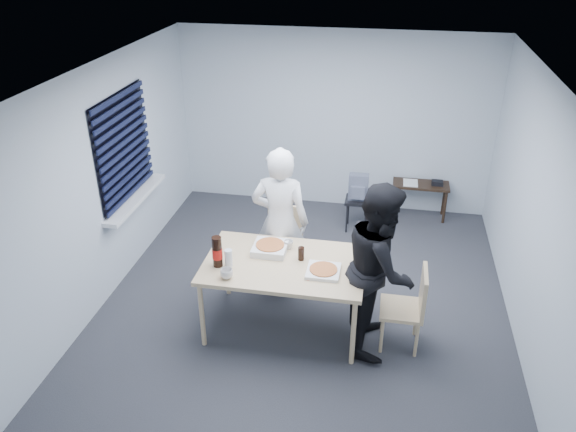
% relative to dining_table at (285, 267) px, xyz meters
% --- Properties ---
extents(room, '(5.00, 5.00, 5.00)m').
position_rel_dining_table_xyz_m(room, '(-2.05, 0.94, 0.71)').
color(room, '#2C2D31').
rests_on(room, ground).
extents(dining_table, '(1.63, 1.03, 0.79)m').
position_rel_dining_table_xyz_m(dining_table, '(0.00, 0.00, 0.00)').
color(dining_table, '#CBB282').
rests_on(dining_table, ground).
extents(chair_far, '(0.42, 0.42, 0.89)m').
position_rel_dining_table_xyz_m(chair_far, '(-0.19, 0.98, -0.22)').
color(chair_far, '#CBB282').
rests_on(chair_far, ground).
extents(chair_right, '(0.42, 0.42, 0.89)m').
position_rel_dining_table_xyz_m(chair_right, '(1.29, -0.07, -0.22)').
color(chair_right, '#CBB282').
rests_on(chair_right, ground).
extents(person_white, '(0.65, 0.42, 1.77)m').
position_rel_dining_table_xyz_m(person_white, '(-0.18, 0.67, 0.15)').
color(person_white, white).
rests_on(person_white, ground).
extents(person_black, '(0.47, 0.86, 1.77)m').
position_rel_dining_table_xyz_m(person_black, '(0.96, -0.06, 0.15)').
color(person_black, black).
rests_on(person_black, ground).
extents(side_table, '(0.79, 0.35, 0.53)m').
position_rel_dining_table_xyz_m(side_table, '(1.45, 2.82, -0.29)').
color(side_table, '#312215').
rests_on(side_table, ground).
extents(stool, '(0.33, 0.33, 0.46)m').
position_rel_dining_table_xyz_m(stool, '(0.59, 2.28, -0.38)').
color(stool, black).
rests_on(stool, ground).
extents(backpack, '(0.26, 0.19, 0.37)m').
position_rel_dining_table_xyz_m(backpack, '(0.59, 2.27, -0.09)').
color(backpack, slate).
rests_on(backpack, stool).
extents(pizza_box_a, '(0.35, 0.35, 0.09)m').
position_rel_dining_table_xyz_m(pizza_box_a, '(-0.19, 0.19, 0.10)').
color(pizza_box_a, white).
rests_on(pizza_box_a, dining_table).
extents(pizza_box_b, '(0.32, 0.32, 0.05)m').
position_rel_dining_table_xyz_m(pizza_box_b, '(0.41, -0.11, 0.08)').
color(pizza_box_b, white).
rests_on(pizza_box_b, dining_table).
extents(mug_a, '(0.17, 0.17, 0.10)m').
position_rel_dining_table_xyz_m(mug_a, '(-0.50, -0.37, 0.11)').
color(mug_a, silver).
rests_on(mug_a, dining_table).
extents(mug_b, '(0.10, 0.10, 0.09)m').
position_rel_dining_table_xyz_m(mug_b, '(-0.01, 0.28, 0.11)').
color(mug_b, silver).
rests_on(mug_b, dining_table).
extents(cola_glass, '(0.08, 0.08, 0.14)m').
position_rel_dining_table_xyz_m(cola_glass, '(0.15, 0.09, 0.13)').
color(cola_glass, black).
rests_on(cola_glass, dining_table).
extents(soda_bottle, '(0.10, 0.10, 0.33)m').
position_rel_dining_table_xyz_m(soda_bottle, '(-0.65, -0.17, 0.22)').
color(soda_bottle, black).
rests_on(soda_bottle, dining_table).
extents(plastic_cups, '(0.09, 0.09, 0.18)m').
position_rel_dining_table_xyz_m(plastic_cups, '(-0.54, -0.16, 0.15)').
color(plastic_cups, silver).
rests_on(plastic_cups, dining_table).
extents(rubber_band, '(0.05, 0.05, 0.00)m').
position_rel_dining_table_xyz_m(rubber_band, '(0.28, -0.25, 0.06)').
color(rubber_band, red).
rests_on(rubber_band, dining_table).
extents(papers, '(0.29, 0.33, 0.00)m').
position_rel_dining_table_xyz_m(papers, '(1.30, 2.82, -0.20)').
color(papers, white).
rests_on(papers, side_table).
extents(black_box, '(0.18, 0.15, 0.07)m').
position_rel_dining_table_xyz_m(black_box, '(1.67, 2.81, -0.17)').
color(black_box, black).
rests_on(black_box, side_table).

